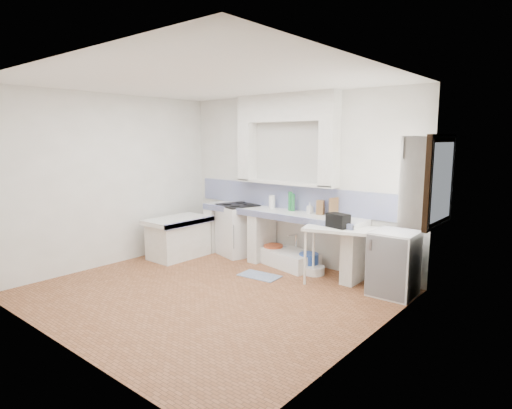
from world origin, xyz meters
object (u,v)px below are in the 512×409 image
Objects in this scene: stove at (238,230)px; sink at (289,259)px; fridge at (394,263)px; side_table at (340,256)px.

sink is (1.13, 0.00, -0.33)m from stove.
sink is 1.86m from fridge.
stove is at bearing -167.95° from sink.
fridge is (0.77, 0.07, 0.02)m from side_table.
stove reaches higher than sink.
fridge is at bearing 13.31° from stove.
fridge is at bearing 6.75° from sink.
fridge is (2.95, -0.16, -0.01)m from stove.
side_table is at bearing 10.37° from stove.
stove is 0.91× the size of sink.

